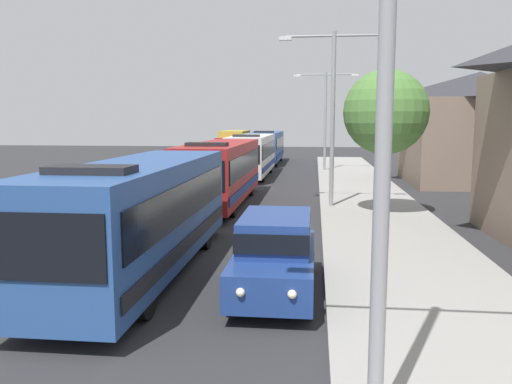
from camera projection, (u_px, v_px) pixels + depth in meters
bus_lead at (142, 212)px, 13.99m from camera, size 2.58×10.47×3.21m
bus_second_in_line at (221, 170)px, 25.71m from camera, size 2.58×11.11×3.21m
bus_middle at (252, 154)px, 38.39m from camera, size 2.58×10.92×3.21m
bus_fourth_in_line at (267, 146)px, 50.40m from camera, size 2.58×10.92×3.21m
white_suv at (275, 251)px, 12.44m from camera, size 1.86×4.73×1.90m
box_truck_oncoming at (234, 146)px, 50.83m from camera, size 2.35×7.63×3.15m
streetlamp_near at (388, 17)px, 5.90m from camera, size 5.76×0.28×8.46m
streetlamp_mid at (333, 102)px, 23.91m from camera, size 4.99×0.28×7.99m
streetlamp_far at (325, 111)px, 41.89m from camera, size 5.14×0.28×7.84m
roadside_tree at (386, 112)px, 21.85m from camera, size 3.57×3.57×6.13m
house_distant_gabled at (477, 127)px, 33.97m from camera, size 9.09×9.19×7.26m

